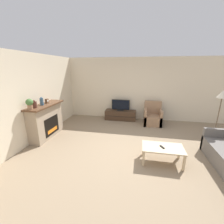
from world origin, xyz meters
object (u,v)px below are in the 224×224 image
Objects in this scene: mantel_vase_left at (34,104)px; tv at (121,106)px; tv_stand at (120,115)px; armchair at (152,117)px; coffee_table at (163,149)px; fireplace at (46,120)px; remote at (162,147)px; mantel_clock at (47,101)px; mantel_vase_centre_left at (42,101)px; potted_plant at (30,104)px; floor_lamp at (222,99)px.

tv is at bearing 50.29° from mantel_vase_left.
mantel_vase_left reaches higher than tv_stand.
armchair is (1.38, -0.29, 0.08)m from tv_stand.
coffee_table is at bearing -88.71° from armchair.
fireplace is 3.11m from tv.
armchair is at bearing 60.30° from remote.
mantel_vase_left reaches higher than armchair.
tv reaches higher than coffee_table.
fireplace is 0.65m from mantel_clock.
mantel_vase_centre_left is 0.53m from potted_plant.
mantel_vase_left is at bearing 174.54° from coffee_table.
tv_stand is at bearing 90.00° from tv.
mantel_vase_left is at bearing -146.63° from armchair.
remote reaches higher than coffee_table.
mantel_vase_left reaches higher than tv.
tv_stand is 3.74m from floor_lamp.
mantel_clock is 0.49× the size of potted_plant.
floor_lamp is at bearing 37.65° from coffee_table.
potted_plant is 3.72m from remote.
mantel_vase_centre_left is 0.85× the size of potted_plant.
fireplace is 4.07m from armchair.
fireplace is 3.13m from tv_stand.
mantel_vase_left is 1.56× the size of mantel_clock.
armchair is at bearing 141.02° from floor_lamp.
mantel_vase_left is at bearing 90.00° from potted_plant.
mantel_vase_centre_left reaches higher than coffee_table.
mantel_clock is at bearing -137.06° from tv.
mantel_vase_centre_left reaches higher than fireplace.
potted_plant is 3.76m from coffee_table.
armchair reaches higher than tv_stand.
mantel_vase_left is (0.02, -0.45, 0.66)m from fireplace.
mantel_clock reaches higher than fireplace.
armchair is (3.57, 2.02, -0.95)m from mantel_vase_centre_left.
mantel_clock is 3.82m from remote.
mantel_vase_left is 0.34m from mantel_vase_centre_left.
tv is (2.19, 2.83, -0.65)m from potted_plant.
coffee_table is (1.44, -2.99, 0.15)m from tv_stand.
mantel_vase_centre_left is at bearing 169.32° from coffee_table.
mantel_vase_centre_left is (0.02, -0.11, 0.67)m from fireplace.
tv_stand is 1.69× the size of tv.
tv_stand is at bearing 115.71° from coffee_table.
remote is (3.63, -0.81, -0.15)m from fireplace.
potted_plant is at bearing -144.58° from armchair.
mantel_vase_left is at bearing 143.67° from remote.
tv is 3.63m from floor_lamp.
mantel_vase_left is 3.58m from tv_stand.
mantel_clock is 5.32m from floor_lamp.
coffee_table is (0.06, -2.70, 0.06)m from armchair.
remote is (3.61, -0.96, -0.78)m from mantel_clock.
armchair is at bearing 27.93° from fireplace.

